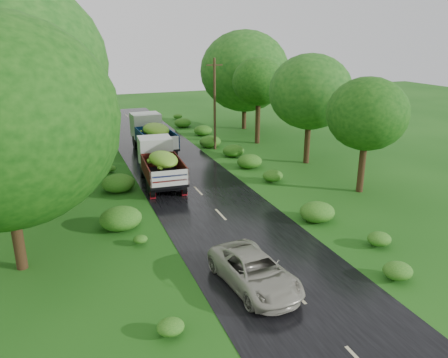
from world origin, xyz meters
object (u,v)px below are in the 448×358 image
truck_near (160,161)px  truck_far (152,133)px  car (254,271)px  utility_pole (215,104)px

truck_near → truck_far: 8.11m
car → utility_pole: size_ratio=0.61×
truck_far → utility_pole: utility_pole is taller
car → truck_far: bearing=82.5°
truck_near → utility_pole: (6.29, 7.05, 2.35)m
truck_near → car: 13.42m
utility_pole → truck_near: bearing=-122.0°
truck_near → car: size_ratio=1.39×
truck_near → truck_far: size_ratio=0.93×
car → utility_pole: bearing=68.5°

